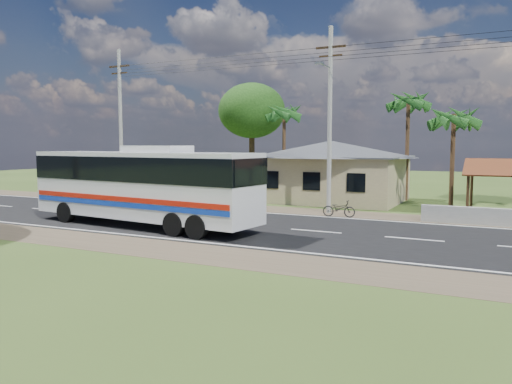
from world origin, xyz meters
TOP-DOWN VIEW (x-y plane):
  - ground at (0.00, 0.00)m, footprint 120.00×120.00m
  - road at (0.00, 0.00)m, footprint 120.00×16.00m
  - house at (1.00, 13.00)m, footprint 12.40×10.00m
  - concrete_barrier at (12.00, 5.60)m, footprint 7.00×0.30m
  - utility_poles at (2.67, 6.49)m, footprint 32.80×2.22m
  - palm_near at (9.50, 11.00)m, footprint 2.80×2.80m
  - palm_mid at (6.00, 15.50)m, footprint 2.80×2.80m
  - palm_far at (-4.00, 16.00)m, footprint 2.80×2.80m
  - tree_behind_house at (-8.00, 18.00)m, footprint 6.00×6.00m
  - coach_bus at (-3.84, -2.45)m, footprint 13.28×4.14m
  - motorcycle at (4.06, 5.14)m, footprint 1.90×0.83m

SIDE VIEW (x-z plane):
  - ground at x=0.00m, z-range 0.00..0.00m
  - road at x=0.00m, z-range -0.01..0.02m
  - concrete_barrier at x=12.00m, z-range 0.00..0.90m
  - motorcycle at x=4.06m, z-range 0.00..0.97m
  - coach_bus at x=-3.84m, z-range 0.29..4.35m
  - house at x=1.00m, z-range 0.14..5.14m
  - palm_near at x=9.50m, z-range 2.36..9.06m
  - utility_poles at x=2.67m, z-range 0.27..11.27m
  - palm_far at x=-4.00m, z-range 2.83..10.53m
  - tree_behind_house at x=-8.00m, z-range 2.31..11.92m
  - palm_mid at x=6.00m, z-range 3.06..11.26m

